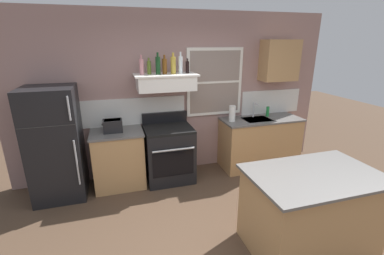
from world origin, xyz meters
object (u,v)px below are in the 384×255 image
bottle_olive_oil_square (149,67)px  bottle_balsamic_dark (187,67)px  bottle_amber_wine (165,66)px  bottle_champagne_gold_foil (173,65)px  bottle_rose_pink (142,66)px  bottle_clear_tall (181,65)px  kitchen_island (310,210)px  toaster (113,126)px  dish_soap_bottle (268,111)px  bottle_dark_green_wine (158,65)px  refrigerator (56,144)px  paper_towel_roll (232,114)px  stove_range (169,153)px

bottle_olive_oil_square → bottle_balsamic_dark: 0.60m
bottle_amber_wine → bottle_champagne_gold_foil: size_ratio=0.90×
bottle_rose_pink → bottle_olive_oil_square: size_ratio=1.18×
bottle_clear_tall → bottle_champagne_gold_foil: bearing=-178.3°
bottle_olive_oil_square → kitchen_island: bearing=-55.7°
toaster → bottle_clear_tall: bottle_clear_tall is taller
bottle_balsamic_dark → toaster: bearing=-176.3°
toaster → bottle_olive_oil_square: bottle_olive_oil_square is taller
bottle_rose_pink → dish_soap_bottle: bearing=0.5°
bottle_rose_pink → kitchen_island: bearing=-53.8°
bottle_dark_green_wine → bottle_balsamic_dark: 0.48m
bottle_dark_green_wine → bottle_amber_wine: 0.12m
bottle_olive_oil_square → bottle_balsamic_dark: (0.60, 0.01, -0.01)m
refrigerator → dish_soap_bottle: refrigerator is taller
refrigerator → bottle_dark_green_wine: bottle_dark_green_wine is taller
bottle_balsamic_dark → paper_towel_roll: 1.11m
bottle_balsamic_dark → kitchen_island: (0.81, -2.07, -1.38)m
paper_towel_roll → bottle_champagne_gold_foil: bearing=177.6°
bottle_olive_oil_square → kitchen_island: (1.41, -2.07, -1.39)m
toaster → dish_soap_bottle: bearing=2.2°
dish_soap_bottle → kitchen_island: bearing=-108.8°
refrigerator → bottle_olive_oil_square: bearing=5.3°
toaster → bottle_rose_pink: bottle_rose_pink is taller
bottle_dark_green_wine → toaster: bearing=-177.8°
toaster → refrigerator: bearing=-176.0°
stove_range → bottle_dark_green_wine: bearing=151.6°
bottle_champagne_gold_foil → paper_towel_roll: (1.00, -0.04, -0.83)m
bottle_rose_pink → bottle_dark_green_wine: (0.24, -0.06, 0.01)m
toaster → paper_towel_roll: (1.97, 0.00, 0.04)m
bottle_balsamic_dark → dish_soap_bottle: 1.74m
bottle_dark_green_wine → bottle_balsamic_dark: bearing=6.0°
bottle_rose_pink → kitchen_island: size_ratio=0.21×
bottle_dark_green_wine → bottle_champagne_gold_foil: bearing=4.3°
bottle_clear_tall → stove_range: bearing=-160.7°
bottle_amber_wine → dish_soap_bottle: (1.89, 0.04, -0.86)m
paper_towel_roll → stove_range: bearing=-178.1°
toaster → bottle_balsamic_dark: 1.46m
stove_range → bottle_balsamic_dark: bottle_balsamic_dark is taller
stove_range → bottle_champagne_gold_foil: bearing=33.2°
bottle_champagne_gold_foil → toaster: bearing=-177.3°
toaster → dish_soap_bottle: (2.72, 0.10, -0.01)m
bottle_olive_oil_square → bottle_champagne_gold_foil: bottle_champagne_gold_foil is taller
refrigerator → bottle_amber_wine: bearing=4.3°
bottle_champagne_gold_foil → bottle_amber_wine: bearing=170.5°
dish_soap_bottle → kitchen_island: (-0.71, -2.10, -0.54)m
refrigerator → bottle_rose_pink: 1.67m
bottle_clear_tall → kitchen_island: 2.66m
bottle_balsamic_dark → paper_towel_roll: bearing=-5.5°
bottle_champagne_gold_foil → bottle_clear_tall: bearing=1.7°
paper_towel_roll → dish_soap_bottle: 0.76m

